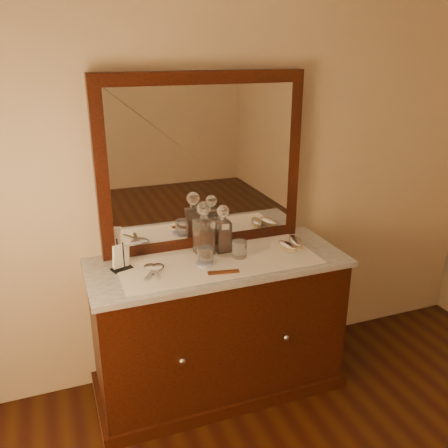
{
  "coord_description": "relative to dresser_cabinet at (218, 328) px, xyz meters",
  "views": [
    {
      "loc": [
        -0.83,
        -0.34,
        1.97
      ],
      "look_at": [
        0.0,
        1.85,
        1.1
      ],
      "focal_mm": 38.49,
      "sensor_mm": 36.0,
      "label": 1
    }
  ],
  "objects": [
    {
      "name": "dresser_cabinet",
      "position": [
        0.0,
        0.0,
        0.0
      ],
      "size": [
        1.4,
        0.55,
        0.82
      ],
      "primitive_type": "cube",
      "color": "black",
      "rests_on": "floor"
    },
    {
      "name": "dresser_plinth",
      "position": [
        0.0,
        0.0,
        -0.37
      ],
      "size": [
        1.46,
        0.59,
        0.08
      ],
      "primitive_type": "cube",
      "color": "black",
      "rests_on": "floor"
    },
    {
      "name": "knob_left",
      "position": [
        -0.3,
        -0.28,
        0.04
      ],
      "size": [
        0.04,
        0.04,
        0.04
      ],
      "primitive_type": "sphere",
      "color": "silver",
      "rests_on": "dresser_cabinet"
    },
    {
      "name": "knob_right",
      "position": [
        0.3,
        -0.28,
        0.04
      ],
      "size": [
        0.04,
        0.04,
        0.04
      ],
      "primitive_type": "sphere",
      "color": "silver",
      "rests_on": "dresser_cabinet"
    },
    {
      "name": "marble_top",
      "position": [
        0.0,
        0.0,
        0.42
      ],
      "size": [
        1.44,
        0.59,
        0.03
      ],
      "primitive_type": "cube",
      "color": "silver",
      "rests_on": "dresser_cabinet"
    },
    {
      "name": "mirror_frame",
      "position": [
        0.0,
        0.25,
        0.94
      ],
      "size": [
        1.2,
        0.08,
        1.0
      ],
      "primitive_type": "cube",
      "color": "black",
      "rests_on": "marble_top"
    },
    {
      "name": "mirror_glass",
      "position": [
        0.0,
        0.21,
        0.94
      ],
      "size": [
        1.06,
        0.01,
        0.86
      ],
      "primitive_type": "cube",
      "color": "white",
      "rests_on": "marble_top"
    },
    {
      "name": "lace_runner",
      "position": [
        0.0,
        -0.02,
        0.44
      ],
      "size": [
        1.1,
        0.45,
        0.0
      ],
      "primitive_type": "cube",
      "color": "silver",
      "rests_on": "marble_top"
    },
    {
      "name": "pin_dish",
      "position": [
        -0.1,
        -0.04,
        0.45
      ],
      "size": [
        0.1,
        0.1,
        0.02
      ],
      "primitive_type": "cylinder",
      "rotation": [
        0.0,
        0.0,
        -0.13
      ],
      "color": "white",
      "rests_on": "lace_runner"
    },
    {
      "name": "comb",
      "position": [
        -0.03,
        -0.17,
        0.45
      ],
      "size": [
        0.17,
        0.06,
        0.01
      ],
      "primitive_type": "cube",
      "rotation": [
        0.0,
        0.0,
        -0.18
      ],
      "color": "brown",
      "rests_on": "lace_runner"
    },
    {
      "name": "napkin_rack",
      "position": [
        -0.52,
        0.07,
        0.51
      ],
      "size": [
        0.13,
        0.1,
        0.17
      ],
      "color": "black",
      "rests_on": "marble_top"
    },
    {
      "name": "decanter_left",
      "position": [
        -0.04,
        0.11,
        0.56
      ],
      "size": [
        0.11,
        0.11,
        0.31
      ],
      "color": "#8B3B14",
      "rests_on": "lace_runner"
    },
    {
      "name": "decanter_right",
      "position": [
        0.07,
        0.11,
        0.55
      ],
      "size": [
        0.09,
        0.09,
        0.28
      ],
      "color": "#8B3B14",
      "rests_on": "lace_runner"
    },
    {
      "name": "brush_near",
      "position": [
        0.43,
        -0.01,
        0.46
      ],
      "size": [
        0.09,
        0.16,
        0.04
      ],
      "color": "tan",
      "rests_on": "lace_runner"
    },
    {
      "name": "brush_far",
      "position": [
        0.5,
        0.02,
        0.47
      ],
      "size": [
        0.11,
        0.18,
        0.05
      ],
      "color": "tan",
      "rests_on": "lace_runner"
    },
    {
      "name": "hand_mirror_outer",
      "position": [
        -0.37,
        0.0,
        0.45
      ],
      "size": [
        0.08,
        0.2,
        0.02
      ],
      "color": "silver",
      "rests_on": "lace_runner"
    },
    {
      "name": "hand_mirror_inner",
      "position": [
        -0.36,
        -0.01,
        0.45
      ],
      "size": [
        0.16,
        0.2,
        0.02
      ],
      "color": "silver",
      "rests_on": "lace_runner"
    },
    {
      "name": "tumblers",
      "position": [
        0.02,
        -0.02,
        0.49
      ],
      "size": [
        0.29,
        0.1,
        0.09
      ],
      "color": "white",
      "rests_on": "lace_runner"
    }
  ]
}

